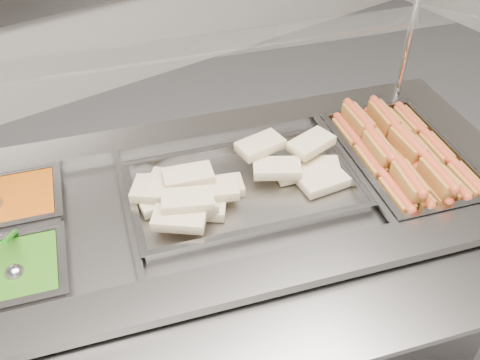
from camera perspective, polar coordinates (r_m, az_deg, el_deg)
steam_counter at (r=1.81m, az=-1.41°, el=-10.71°), size 1.87×1.24×0.82m
tray_rail at (r=1.25m, az=4.37°, el=-16.18°), size 1.64×0.80×0.05m
sneeze_guard at (r=1.48m, az=-4.04°, el=13.76°), size 1.52×0.71×0.40m
pan_hotdogs at (r=1.73m, az=16.86°, el=1.81°), size 0.45×0.57×0.09m
pan_wraps at (r=1.54m, az=0.33°, el=-1.20°), size 0.70×0.54×0.06m
pan_beans at (r=1.63m, az=-23.31°, el=-2.82°), size 0.33×0.29×0.09m
pan_peas at (r=1.45m, az=-23.53°, el=-9.77°), size 0.33×0.29×0.09m
hotdogs_in_buns at (r=1.70m, az=16.79°, el=2.82°), size 0.40×0.53×0.11m
tortilla_wraps at (r=1.50m, az=-1.81°, el=-0.33°), size 0.62×0.38×0.09m
serving_spoon at (r=1.41m, az=-22.93°, el=-8.54°), size 0.07×0.16×0.13m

